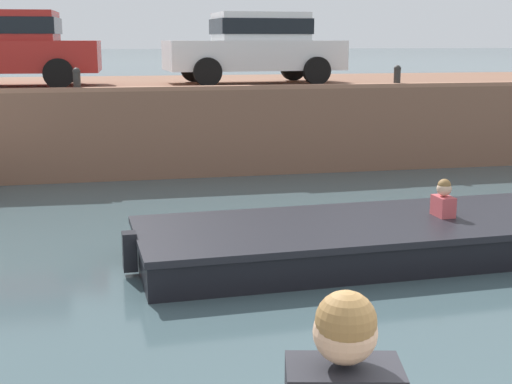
# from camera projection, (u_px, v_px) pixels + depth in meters

# --- Properties ---
(ground_plane) EXTENTS (400.00, 400.00, 0.00)m
(ground_plane) POSITION_uv_depth(u_px,v_px,m) (263.00, 264.00, 8.67)
(ground_plane) COLOR #3D5156
(far_quay_wall) EXTENTS (60.00, 6.00, 1.71)m
(far_quay_wall) POSITION_uv_depth(u_px,v_px,m) (184.00, 118.00, 16.75)
(far_quay_wall) COLOR brown
(far_quay_wall) RESTS_ON ground
(far_wall_coping) EXTENTS (60.00, 0.24, 0.08)m
(far_wall_coping) POSITION_uv_depth(u_px,v_px,m) (199.00, 88.00, 13.81)
(far_wall_coping) COLOR #9F6C52
(far_wall_coping) RESTS_ON far_quay_wall
(motorboat_passing) EXTENTS (7.35, 2.28, 0.95)m
(motorboat_passing) POSITION_uv_depth(u_px,v_px,m) (398.00, 237.00, 9.02)
(motorboat_passing) COLOR black
(motorboat_passing) RESTS_ON ground
(car_left_inner_red) EXTENTS (4.14, 2.13, 1.54)m
(car_left_inner_red) POSITION_uv_depth(u_px,v_px,m) (2.00, 45.00, 14.72)
(car_left_inner_red) COLOR #B2231E
(car_left_inner_red) RESTS_ON far_quay_wall
(car_centre_white) EXTENTS (3.95, 2.01, 1.54)m
(car_centre_white) POSITION_uv_depth(u_px,v_px,m) (256.00, 45.00, 15.82)
(car_centre_white) COLOR white
(car_centre_white) RESTS_ON far_quay_wall
(mooring_bollard_mid) EXTENTS (0.15, 0.15, 0.45)m
(mooring_bollard_mid) POSITION_uv_depth(u_px,v_px,m) (77.00, 79.00, 13.43)
(mooring_bollard_mid) COLOR #2D2B28
(mooring_bollard_mid) RESTS_ON far_quay_wall
(mooring_bollard_east) EXTENTS (0.15, 0.15, 0.45)m
(mooring_bollard_east) POSITION_uv_depth(u_px,v_px,m) (397.00, 75.00, 14.74)
(mooring_bollard_east) COLOR #2D2B28
(mooring_bollard_east) RESTS_ON far_quay_wall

